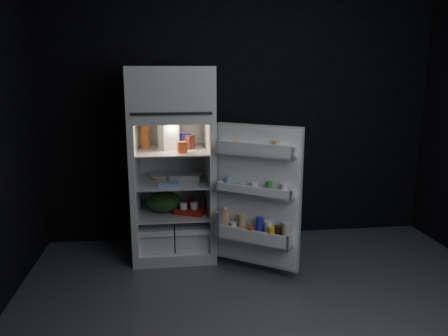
{
  "coord_description": "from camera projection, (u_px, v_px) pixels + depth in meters",
  "views": [
    {
      "loc": [
        -0.75,
        -2.74,
        1.74
      ],
      "look_at": [
        -0.27,
        1.0,
        0.9
      ],
      "focal_mm": 35.0,
      "sensor_mm": 36.0,
      "label": 1
    }
  ],
  "objects": [
    {
      "name": "floor",
      "position": [
        279.0,
        319.0,
        3.12
      ],
      "size": [
        4.0,
        3.4,
        0.0
      ],
      "primitive_type": "cube",
      "color": "#545459",
      "rests_on": "ground"
    },
    {
      "name": "wall_back",
      "position": [
        241.0,
        110.0,
        4.48
      ],
      "size": [
        4.0,
        0.0,
        2.7
      ],
      "primitive_type": "cube",
      "color": "black",
      "rests_on": "ground"
    },
    {
      "name": "wall_front",
      "position": [
        447.0,
        217.0,
        1.19
      ],
      "size": [
        4.0,
        0.0,
        2.7
      ],
      "primitive_type": "cube",
      "color": "black",
      "rests_on": "ground"
    },
    {
      "name": "refrigerator",
      "position": [
        172.0,
        156.0,
        4.11
      ],
      "size": [
        0.76,
        0.71,
        1.78
      ],
      "color": "silver",
      "rests_on": "ground"
    },
    {
      "name": "fridge_door",
      "position": [
        256.0,
        199.0,
        3.68
      ],
      "size": [
        0.7,
        0.56,
        1.22
      ],
      "color": "silver",
      "rests_on": "ground"
    },
    {
      "name": "milk_jug",
      "position": [
        168.0,
        137.0,
        4.03
      ],
      "size": [
        0.2,
        0.2,
        0.24
      ],
      "primitive_type": "cube",
      "rotation": [
        0.0,
        0.0,
        0.39
      ],
      "color": "white",
      "rests_on": "refrigerator"
    },
    {
      "name": "mayo_jar",
      "position": [
        186.0,
        140.0,
        4.14
      ],
      "size": [
        0.13,
        0.13,
        0.14
      ],
      "primitive_type": "cylinder",
      "rotation": [
        0.0,
        0.0,
        0.32
      ],
      "color": "#2027AF",
      "rests_on": "refrigerator"
    },
    {
      "name": "jam_jar",
      "position": [
        190.0,
        142.0,
        4.06
      ],
      "size": [
        0.11,
        0.11,
        0.13
      ],
      "primitive_type": "cylinder",
      "rotation": [
        0.0,
        0.0,
        -0.27
      ],
      "color": "black",
      "rests_on": "refrigerator"
    },
    {
      "name": "amber_bottle",
      "position": [
        145.0,
        137.0,
        4.1
      ],
      "size": [
        0.09,
        0.09,
        0.22
      ],
      "primitive_type": "cylinder",
      "rotation": [
        0.0,
        0.0,
        -0.25
      ],
      "color": "#C1501E",
      "rests_on": "refrigerator"
    },
    {
      "name": "small_carton",
      "position": [
        182.0,
        147.0,
        3.89
      ],
      "size": [
        0.09,
        0.08,
        0.1
      ],
      "primitive_type": "cube",
      "rotation": [
        0.0,
        0.0,
        0.24
      ],
      "color": "#C14116",
      "rests_on": "refrigerator"
    },
    {
      "name": "egg_carton",
      "position": [
        185.0,
        178.0,
        4.07
      ],
      "size": [
        0.3,
        0.16,
        0.07
      ],
      "primitive_type": "cube",
      "rotation": [
        0.0,
        0.0,
        -0.19
      ],
      "color": "gray",
      "rests_on": "refrigerator"
    },
    {
      "name": "pie",
      "position": [
        166.0,
        177.0,
        4.2
      ],
      "size": [
        0.32,
        0.32,
        0.04
      ],
      "primitive_type": "cylinder",
      "rotation": [
        0.0,
        0.0,
        0.08
      ],
      "color": "tan",
      "rests_on": "refrigerator"
    },
    {
      "name": "flat_package",
      "position": [
        169.0,
        184.0,
        3.91
      ],
      "size": [
        0.2,
        0.13,
        0.04
      ],
      "primitive_type": "cube",
      "rotation": [
        0.0,
        0.0,
        -0.24
      ],
      "color": "#83ACCA",
      "rests_on": "refrigerator"
    },
    {
      "name": "wrapped_pkg",
      "position": [
        197.0,
        175.0,
        4.23
      ],
      "size": [
        0.14,
        0.12,
        0.05
      ],
      "primitive_type": "cube",
      "rotation": [
        0.0,
        0.0,
        0.12
      ],
      "color": "beige",
      "rests_on": "refrigerator"
    },
    {
      "name": "produce_bag",
      "position": [
        164.0,
        202.0,
        4.15
      ],
      "size": [
        0.4,
        0.37,
        0.2
      ],
      "primitive_type": "ellipsoid",
      "rotation": [
        0.0,
        0.0,
        0.32
      ],
      "color": "#193815",
      "rests_on": "refrigerator"
    },
    {
      "name": "yogurt_tray",
      "position": [
        190.0,
        211.0,
        4.1
      ],
      "size": [
        0.31,
        0.25,
        0.05
      ],
      "primitive_type": "cube",
      "rotation": [
        0.0,
        0.0,
        -0.43
      ],
      "color": "maroon",
      "rests_on": "refrigerator"
    },
    {
      "name": "small_can_red",
      "position": [
        191.0,
        203.0,
        4.3
      ],
      "size": [
        0.09,
        0.09,
        0.09
      ],
      "primitive_type": "cylinder",
      "rotation": [
        0.0,
        0.0,
        0.35
      ],
      "color": "maroon",
      "rests_on": "refrigerator"
    },
    {
      "name": "small_can_silver",
      "position": [
        202.0,
        201.0,
        4.35
      ],
      "size": [
        0.07,
        0.07,
        0.09
      ],
      "primitive_type": "cylinder",
      "rotation": [
        0.0,
        0.0,
        -0.03
      ],
      "color": "silver",
      "rests_on": "refrigerator"
    }
  ]
}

